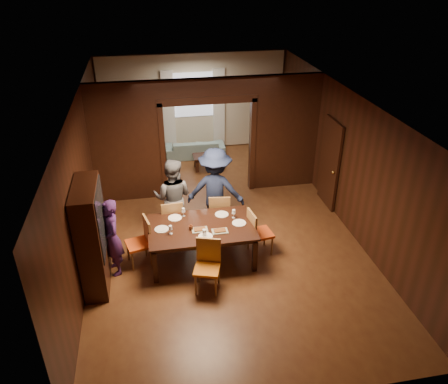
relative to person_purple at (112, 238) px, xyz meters
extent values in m
plane|color=#542B17|center=(2.23, 1.24, -0.76)|extent=(9.00, 9.00, 0.00)
cube|color=silver|center=(2.23, 1.24, 2.14)|extent=(5.50, 9.00, 0.02)
cube|color=black|center=(2.23, 5.74, 0.69)|extent=(5.50, 0.02, 2.90)
cube|color=black|center=(-0.52, 1.24, 0.69)|extent=(0.02, 9.00, 2.90)
cube|color=black|center=(4.98, 1.24, 0.69)|extent=(0.02, 9.00, 2.90)
cube|color=black|center=(0.31, 2.84, 0.44)|extent=(1.65, 0.15, 2.40)
cube|color=black|center=(4.16, 2.84, 0.44)|extent=(1.65, 0.15, 2.40)
cube|color=black|center=(2.23, 2.84, 1.89)|extent=(5.50, 0.15, 0.50)
cube|color=beige|center=(2.23, 5.71, 0.69)|extent=(5.40, 0.04, 2.85)
imported|color=#3E1D54|center=(0.00, 0.00, 0.00)|extent=(0.53, 0.65, 1.53)
imported|color=#54555B|center=(1.22, 1.11, 0.10)|extent=(1.00, 0.88, 1.73)
imported|color=#18203C|center=(2.12, 1.12, 0.18)|extent=(1.38, 1.02, 1.90)
imported|color=#7CA0A3|center=(2.16, 5.09, -0.51)|extent=(1.75, 0.73, 0.51)
imported|color=black|center=(1.75, 0.23, 0.03)|extent=(0.32, 0.32, 0.08)
cube|color=black|center=(1.67, 0.09, -0.38)|extent=(2.03, 1.26, 0.76)
cube|color=black|center=(2.40, 4.18, -0.56)|extent=(0.80, 0.50, 0.40)
cube|color=black|center=(-0.30, -0.26, 0.24)|extent=(0.40, 1.20, 2.00)
cube|color=black|center=(4.93, 1.74, 0.29)|extent=(0.06, 0.90, 2.10)
cube|color=silver|center=(2.23, 5.68, 0.94)|extent=(1.20, 0.03, 1.30)
cube|color=white|center=(1.48, 5.64, 0.49)|extent=(0.35, 0.06, 2.40)
cube|color=white|center=(2.98, 5.64, 0.49)|extent=(0.35, 0.06, 2.40)
cylinder|color=silver|center=(0.92, 0.12, 0.00)|extent=(0.27, 0.27, 0.01)
cylinder|color=white|center=(1.20, 0.48, 0.00)|extent=(0.27, 0.27, 0.01)
cylinder|color=silver|center=(2.13, 0.44, 0.00)|extent=(0.27, 0.27, 0.01)
cylinder|color=white|center=(2.41, 0.07, 0.00)|extent=(0.27, 0.27, 0.01)
cylinder|color=silver|center=(1.70, -0.27, 0.00)|extent=(0.27, 0.27, 0.01)
cube|color=gray|center=(1.63, -0.04, 0.01)|extent=(0.30, 0.20, 0.04)
cube|color=gray|center=(1.99, -0.15, 0.01)|extent=(0.30, 0.20, 0.04)
cylinder|color=white|center=(1.69, -0.24, 0.07)|extent=(0.07, 0.07, 0.14)
camera|label=1|loc=(0.83, -6.88, 4.59)|focal=35.00mm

